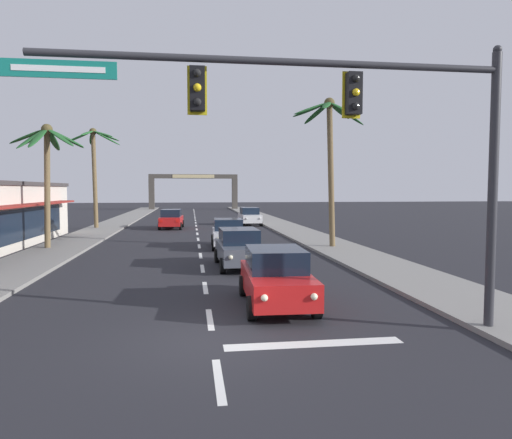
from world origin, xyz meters
TOP-DOWN VIEW (x-y plane):
  - ground_plane at (0.00, 0.00)m, footprint 220.00×220.00m
  - sidewalk_right at (7.80, 20.00)m, footprint 3.20×110.00m
  - sidewalk_left at (-7.80, 20.00)m, footprint 3.20×110.00m
  - lane_markings at (0.42, 20.30)m, footprint 4.28×88.60m
  - traffic_signal_mast at (3.19, -0.29)m, footprint 10.96×0.40m
  - sedan_lead_at_stop_bar at (1.99, 2.86)m, footprint 2.06×4.49m
  - sedan_third_in_queue at (1.61, 9.74)m, footprint 2.03×4.48m
  - sedan_fifth_in_queue at (1.67, 16.62)m, footprint 2.05×4.49m
  - sedan_oncoming_far at (-2.15, 30.35)m, footprint 2.12×4.51m
  - sedan_parked_nearest_kerb at (5.05, 33.29)m, footprint 1.99×4.47m
  - palm_left_second at (-8.34, 16.88)m, footprint 4.30×4.13m
  - palm_left_third at (-8.55, 30.60)m, footprint 4.66×4.88m
  - palm_right_second at (7.35, 15.33)m, footprint 4.23×4.16m
  - town_gateway_arch at (0.00, 67.51)m, footprint 14.60×0.90m

SIDE VIEW (x-z plane):
  - ground_plane at x=0.00m, z-range 0.00..0.00m
  - lane_markings at x=0.42m, z-range 0.00..0.01m
  - sidewalk_right at x=7.80m, z-range 0.00..0.14m
  - sidewalk_left at x=-7.80m, z-range 0.00..0.14m
  - sedan_lead_at_stop_bar at x=1.99m, z-range 0.01..1.69m
  - sedan_third_in_queue at x=1.61m, z-range 0.01..1.69m
  - sedan_fifth_in_queue at x=1.67m, z-range 0.01..1.69m
  - sedan_oncoming_far at x=-2.15m, z-range 0.01..1.69m
  - sedan_parked_nearest_kerb at x=5.05m, z-range 0.01..1.69m
  - town_gateway_arch at x=0.00m, z-range 0.93..6.81m
  - traffic_signal_mast at x=3.19m, z-range 1.55..8.29m
  - palm_left_second at x=-8.34m, z-range 1.78..8.81m
  - palm_left_third at x=-8.55m, z-range 1.91..10.48m
  - palm_right_second at x=7.35m, z-range 2.01..10.59m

